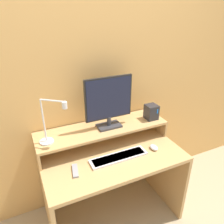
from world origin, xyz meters
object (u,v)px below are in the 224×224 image
(router_dock, at_px, (151,112))
(remote_control, at_px, (75,171))
(monitor, at_px, (109,101))
(desk_lamp, at_px, (51,126))
(mouse, at_px, (154,147))
(keyboard, at_px, (119,157))

(router_dock, distance_m, remote_control, 0.87)
(monitor, bearing_deg, remote_control, -146.31)
(monitor, height_order, remote_control, monitor)
(desk_lamp, bearing_deg, mouse, -15.33)
(mouse, bearing_deg, router_dock, 63.89)
(monitor, xyz_separation_m, router_dock, (0.42, -0.03, -0.17))
(mouse, height_order, remote_control, mouse)
(monitor, xyz_separation_m, keyboard, (-0.03, -0.25, -0.38))
(desk_lamp, height_order, mouse, desk_lamp)
(router_dock, relative_size, mouse, 1.57)
(mouse, bearing_deg, remote_control, 179.40)
(mouse, xyz_separation_m, remote_control, (-0.69, 0.01, -0.01))
(desk_lamp, xyz_separation_m, mouse, (0.79, -0.22, -0.28))
(desk_lamp, bearing_deg, remote_control, -63.59)
(monitor, height_order, desk_lamp, monitor)
(desk_lamp, xyz_separation_m, keyboard, (0.47, -0.20, -0.29))
(mouse, bearing_deg, monitor, 138.18)
(router_dock, bearing_deg, desk_lamp, -178.59)
(remote_control, bearing_deg, keyboard, 1.12)
(remote_control, bearing_deg, router_dock, 16.10)
(monitor, distance_m, mouse, 0.55)
(desk_lamp, relative_size, remote_control, 2.45)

